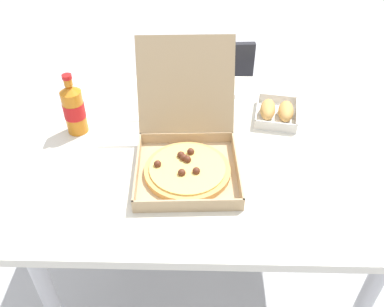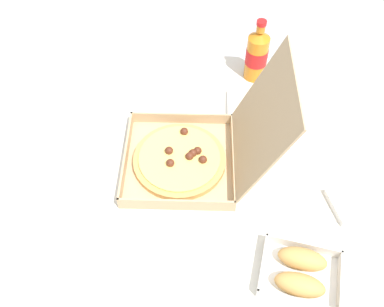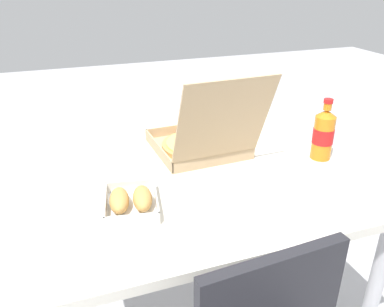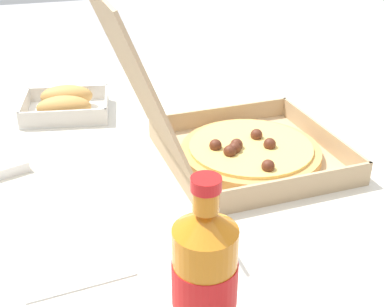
{
  "view_description": "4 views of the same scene",
  "coord_description": "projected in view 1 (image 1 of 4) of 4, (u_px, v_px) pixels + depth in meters",
  "views": [
    {
      "loc": [
        -0.03,
        -1.09,
        1.61
      ],
      "look_at": [
        -0.05,
        -0.07,
        0.75
      ],
      "focal_mm": 38.25,
      "sensor_mm": 36.0,
      "label": 1
    },
    {
      "loc": [
        0.66,
        -0.06,
        1.73
      ],
      "look_at": [
        -0.05,
        -0.11,
        0.8
      ],
      "focal_mm": 39.16,
      "sensor_mm": 36.0,
      "label": 2
    },
    {
      "loc": [
        0.41,
        1.13,
        1.37
      ],
      "look_at": [
        -0.01,
        -0.07,
        0.76
      ],
      "focal_mm": 36.66,
      "sensor_mm": 36.0,
      "label": 3
    },
    {
      "loc": [
        -0.88,
        0.22,
        1.23
      ],
      "look_at": [
        -0.05,
        -0.03,
        0.76
      ],
      "focal_mm": 49.04,
      "sensor_mm": 36.0,
      "label": 4
    }
  ],
  "objects": [
    {
      "name": "dining_table",
      "position": [
        206.0,
        163.0,
        1.45
      ],
      "size": [
        1.12,
        0.96,
        0.73
      ],
      "color": "silver",
      "rests_on": "ground_plane"
    },
    {
      "name": "cola_bottle",
      "position": [
        74.0,
        108.0,
        1.4
      ],
      "size": [
        0.07,
        0.07,
        0.22
      ],
      "color": "orange",
      "rests_on": "dining_table"
    },
    {
      "name": "pizza_box_open",
      "position": [
        187.0,
        154.0,
        1.29
      ],
      "size": [
        0.34,
        0.45,
        0.34
      ],
      "color": "tan",
      "rests_on": "dining_table"
    },
    {
      "name": "bread_side_box",
      "position": [
        277.0,
        111.0,
        1.51
      ],
      "size": [
        0.18,
        0.21,
        0.06
      ],
      "color": "white",
      "rests_on": "dining_table"
    },
    {
      "name": "ground_plane",
      "position": [
        203.0,
        270.0,
        1.87
      ],
      "size": [
        10.0,
        10.0,
        0.0
      ],
      "primitive_type": "plane",
      "color": "#B2B2B7"
    },
    {
      "name": "chair",
      "position": [
        211.0,
        97.0,
        2.11
      ],
      "size": [
        0.43,
        0.43,
        0.83
      ],
      "color": "#232328",
      "rests_on": "ground_plane"
    },
    {
      "name": "paper_menu",
      "position": [
        147.0,
        109.0,
        1.57
      ],
      "size": [
        0.22,
        0.17,
        0.0
      ],
      "primitive_type": "cube",
      "rotation": [
        0.0,
        0.0,
        0.1
      ],
      "color": "white",
      "rests_on": "dining_table"
    },
    {
      "name": "napkin_pile",
      "position": [
        218.0,
        92.0,
        1.65
      ],
      "size": [
        0.14,
        0.14,
        0.02
      ],
      "primitive_type": "cube",
      "rotation": [
        0.0,
        0.0,
        0.33
      ],
      "color": "white",
      "rests_on": "dining_table"
    }
  ]
}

